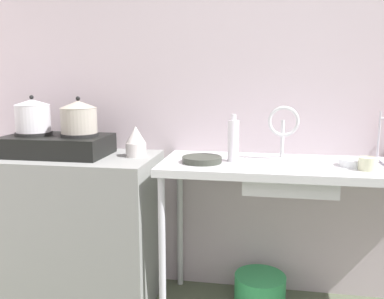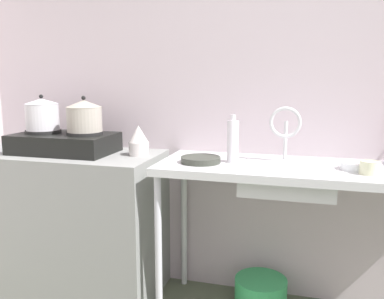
% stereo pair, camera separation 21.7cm
% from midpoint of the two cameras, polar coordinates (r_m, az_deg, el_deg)
% --- Properties ---
extents(wall_back, '(5.35, 0.10, 2.54)m').
position_cam_midpoint_polar(wall_back, '(2.42, 18.98, 9.28)').
color(wall_back, '#BEAEB5').
rests_on(wall_back, ground).
extents(counter_concrete, '(1.17, 0.53, 0.85)m').
position_cam_midpoint_polar(counter_concrete, '(2.59, -20.74, -10.00)').
color(counter_concrete, gray).
rests_on(counter_concrete, ground).
extents(counter_sink, '(1.57, 0.53, 0.85)m').
position_cam_midpoint_polar(counter_sink, '(2.15, 13.83, -3.78)').
color(counter_sink, silver).
rests_on(counter_sink, ground).
extents(stove, '(0.58, 0.35, 0.13)m').
position_cam_midpoint_polar(stove, '(2.45, -20.83, 0.61)').
color(stove, black).
rests_on(stove, counter_concrete).
extents(pot_on_left_burner, '(0.19, 0.19, 0.21)m').
position_cam_midpoint_polar(pot_on_left_burner, '(2.51, -23.79, 4.36)').
color(pot_on_left_burner, silver).
rests_on(pot_on_left_burner, stove).
extents(pot_on_right_burner, '(0.20, 0.20, 0.20)m').
position_cam_midpoint_polar(pot_on_right_burner, '(2.37, -18.17, 4.37)').
color(pot_on_right_burner, '#A79F93').
rests_on(pot_on_right_burner, stove).
extents(percolator, '(0.11, 0.11, 0.17)m').
position_cam_midpoint_polar(percolator, '(2.30, -10.58, 1.06)').
color(percolator, beige).
rests_on(percolator, counter_concrete).
extents(sink_basin, '(0.45, 0.35, 0.12)m').
position_cam_midpoint_polar(sink_basin, '(2.09, 10.50, -3.81)').
color(sink_basin, silver).
rests_on(sink_basin, counter_sink).
extents(faucet, '(0.16, 0.09, 0.29)m').
position_cam_midpoint_polar(faucet, '(2.19, 9.97, 3.52)').
color(faucet, silver).
rests_on(faucet, counter_sink).
extents(frying_pan, '(0.21, 0.21, 0.03)m').
position_cam_midpoint_polar(frying_pan, '(2.11, -1.53, -1.44)').
color(frying_pan, '#363932').
rests_on(frying_pan, counter_sink).
extents(cup_by_rack, '(0.09, 0.09, 0.06)m').
position_cam_midpoint_polar(cup_by_rack, '(2.06, 20.76, -1.91)').
color(cup_by_rack, beige).
rests_on(cup_by_rack, counter_sink).
extents(small_bowl_on_drainboard, '(0.14, 0.14, 0.04)m').
position_cam_midpoint_polar(small_bowl_on_drainboard, '(2.13, 18.97, -1.77)').
color(small_bowl_on_drainboard, white).
rests_on(small_bowl_on_drainboard, counter_sink).
extents(bottle_by_sink, '(0.06, 0.06, 0.25)m').
position_cam_midpoint_polar(bottle_by_sink, '(2.12, 2.92, 1.29)').
color(bottle_by_sink, silver).
rests_on(bottle_by_sink, counter_sink).
extents(bucket_on_floor, '(0.29, 0.29, 0.18)m').
position_cam_midpoint_polar(bucket_on_floor, '(2.45, 6.88, -19.09)').
color(bucket_on_floor, '#309553').
rests_on(bucket_on_floor, ground).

